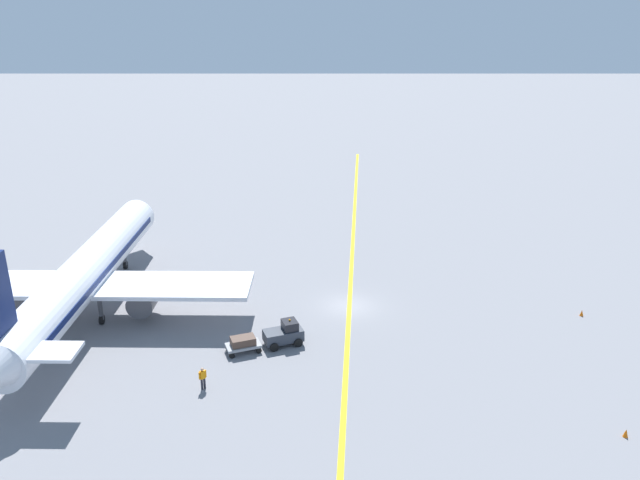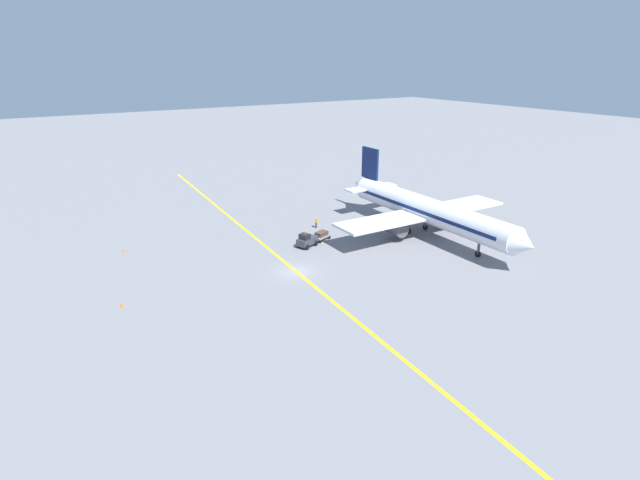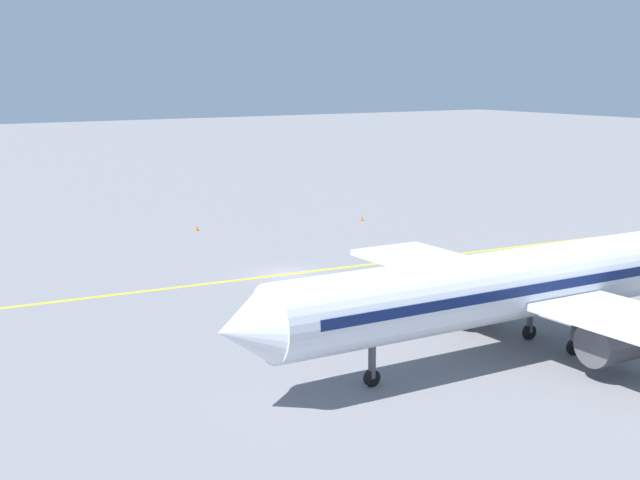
{
  "view_description": "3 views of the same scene",
  "coord_description": "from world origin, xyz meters",
  "px_view_note": "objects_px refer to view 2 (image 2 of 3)",
  "views": [
    {
      "loc": [
        -2.6,
        -49.39,
        24.87
      ],
      "look_at": [
        -2.4,
        3.37,
        4.96
      ],
      "focal_mm": 35.0,
      "sensor_mm": 36.0,
      "label": 1
    },
    {
      "loc": [
        26.87,
        47.95,
        24.32
      ],
      "look_at": [
        -1.73,
        2.55,
        4.53
      ],
      "focal_mm": 28.0,
      "sensor_mm": 36.0,
      "label": 2
    },
    {
      "loc": [
        -54.39,
        31.5,
        14.52
      ],
      "look_at": [
        -4.43,
        0.01,
        3.24
      ],
      "focal_mm": 50.0,
      "sensor_mm": 36.0,
      "label": 3
    }
  ],
  "objects_px": {
    "baggage_tug_dark": "(307,240)",
    "traffic_cone_near_nose": "(121,305)",
    "traffic_cone_mid_apron": "(123,250)",
    "ground_crew_worker": "(316,222)",
    "airplane_at_gate": "(426,210)",
    "baggage_cart_trailing": "(321,235)"
  },
  "relations": [
    {
      "from": "airplane_at_gate",
      "to": "traffic_cone_mid_apron",
      "type": "bearing_deg",
      "value": -22.69
    },
    {
      "from": "airplane_at_gate",
      "to": "traffic_cone_near_nose",
      "type": "xyz_separation_m",
      "value": [
        42.1,
        -0.14,
        -3.43
      ]
    },
    {
      "from": "traffic_cone_mid_apron",
      "to": "traffic_cone_near_nose",
      "type": "bearing_deg",
      "value": 77.39
    },
    {
      "from": "airplane_at_gate",
      "to": "baggage_cart_trailing",
      "type": "height_order",
      "value": "airplane_at_gate"
    },
    {
      "from": "airplane_at_gate",
      "to": "baggage_cart_trailing",
      "type": "relative_size",
      "value": 12.11
    },
    {
      "from": "baggage_tug_dark",
      "to": "ground_crew_worker",
      "type": "bearing_deg",
      "value": -130.84
    },
    {
      "from": "baggage_tug_dark",
      "to": "ground_crew_worker",
      "type": "xyz_separation_m",
      "value": [
        -5.29,
        -6.11,
        0.01
      ]
    },
    {
      "from": "baggage_tug_dark",
      "to": "ground_crew_worker",
      "type": "distance_m",
      "value": 8.08
    },
    {
      "from": "baggage_tug_dark",
      "to": "baggage_cart_trailing",
      "type": "distance_m",
      "value": 3.3
    },
    {
      "from": "baggage_tug_dark",
      "to": "baggage_cart_trailing",
      "type": "relative_size",
      "value": 1.14
    },
    {
      "from": "baggage_tug_dark",
      "to": "traffic_cone_near_nose",
      "type": "distance_m",
      "value": 25.59
    },
    {
      "from": "airplane_at_gate",
      "to": "ground_crew_worker",
      "type": "bearing_deg",
      "value": -43.31
    },
    {
      "from": "baggage_tug_dark",
      "to": "traffic_cone_mid_apron",
      "type": "xyz_separation_m",
      "value": [
        21.57,
        -11.22,
        -0.63
      ]
    },
    {
      "from": "baggage_cart_trailing",
      "to": "traffic_cone_mid_apron",
      "type": "bearing_deg",
      "value": -22.21
    },
    {
      "from": "traffic_cone_near_nose",
      "to": "traffic_cone_mid_apron",
      "type": "xyz_separation_m",
      "value": [
        -3.57,
        -15.97,
        0.0
      ]
    },
    {
      "from": "airplane_at_gate",
      "to": "baggage_tug_dark",
      "type": "xyz_separation_m",
      "value": [
        16.95,
        -4.88,
        -2.81
      ]
    },
    {
      "from": "baggage_tug_dark",
      "to": "traffic_cone_mid_apron",
      "type": "relative_size",
      "value": 6.06
    },
    {
      "from": "baggage_tug_dark",
      "to": "traffic_cone_mid_apron",
      "type": "bearing_deg",
      "value": -27.49
    },
    {
      "from": "ground_crew_worker",
      "to": "traffic_cone_mid_apron",
      "type": "xyz_separation_m",
      "value": [
        26.86,
        -5.11,
        -0.63
      ]
    },
    {
      "from": "baggage_cart_trailing",
      "to": "ground_crew_worker",
      "type": "distance_m",
      "value": 5.43
    },
    {
      "from": "baggage_cart_trailing",
      "to": "traffic_cone_near_nose",
      "type": "distance_m",
      "value": 28.84
    },
    {
      "from": "ground_crew_worker",
      "to": "airplane_at_gate",
      "type": "bearing_deg",
      "value": 136.69
    }
  ]
}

